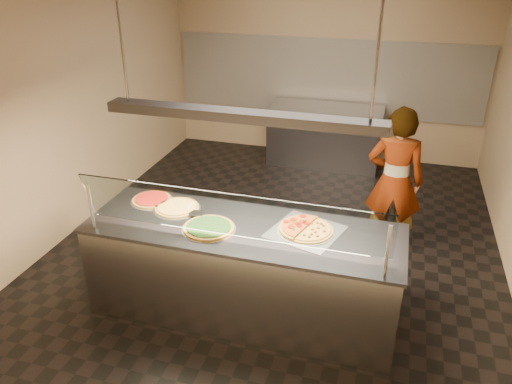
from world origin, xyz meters
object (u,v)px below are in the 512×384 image
(perforated_tray, at_px, (306,231))
(pizza_cheese, at_px, (177,207))
(serving_counter, at_px, (244,271))
(pizza_spinach, at_px, (209,228))
(worker, at_px, (394,182))
(pizza_spatula, at_px, (193,209))
(sneeze_guard, at_px, (230,216))
(pizza_tomato, at_px, (152,199))
(prep_table, at_px, (324,135))
(half_pizza_sausage, at_px, (319,231))
(half_pizza_pepperoni, at_px, (293,226))
(heat_lamp_housing, at_px, (242,116))

(perforated_tray, relative_size, pizza_cheese, 1.58)
(serving_counter, bearing_deg, pizza_spinach, -156.86)
(serving_counter, xyz_separation_m, worker, (1.25, 1.54, 0.38))
(pizza_spatula, bearing_deg, sneeze_guard, -41.95)
(worker, bearing_deg, pizza_cheese, 33.89)
(serving_counter, relative_size, pizza_tomato, 6.98)
(pizza_tomato, height_order, prep_table, pizza_tomato)
(pizza_spinach, relative_size, prep_table, 0.27)
(pizza_tomato, bearing_deg, serving_counter, -13.52)
(half_pizza_sausage, height_order, prep_table, half_pizza_sausage)
(half_pizza_sausage, distance_m, pizza_cheese, 1.37)
(prep_table, bearing_deg, sneeze_guard, -91.54)
(perforated_tray, xyz_separation_m, pizza_tomato, (-1.56, 0.16, 0.01))
(perforated_tray, xyz_separation_m, prep_table, (-0.43, 3.81, -0.47))
(serving_counter, bearing_deg, pizza_spatula, 165.26)
(prep_table, bearing_deg, half_pizza_pepperoni, -85.21)
(pizza_cheese, relative_size, worker, 0.26)
(pizza_spinach, distance_m, prep_table, 4.06)
(half_pizza_sausage, bearing_deg, pizza_cheese, 176.79)
(half_pizza_pepperoni, relative_size, pizza_tomato, 1.27)
(pizza_spatula, relative_size, prep_table, 0.13)
(half_pizza_pepperoni, height_order, half_pizza_sausage, half_pizza_pepperoni)
(worker, height_order, heat_lamp_housing, heat_lamp_housing)
(perforated_tray, bearing_deg, half_pizza_sausage, -0.74)
(pizza_spinach, bearing_deg, half_pizza_pepperoni, 16.00)
(serving_counter, bearing_deg, prep_table, 88.32)
(pizza_tomato, xyz_separation_m, pizza_spatula, (0.47, -0.10, 0.01))
(sneeze_guard, relative_size, pizza_spatula, 11.24)
(sneeze_guard, xyz_separation_m, worker, (1.25, 1.88, -0.38))
(pizza_cheese, relative_size, prep_table, 0.25)
(serving_counter, relative_size, sneeze_guard, 1.09)
(half_pizza_pepperoni, distance_m, prep_table, 3.86)
(half_pizza_pepperoni, relative_size, prep_table, 0.29)
(half_pizza_pepperoni, bearing_deg, pizza_spatula, 176.67)
(half_pizza_sausage, relative_size, heat_lamp_housing, 0.22)
(sneeze_guard, relative_size, heat_lamp_housing, 1.12)
(pizza_spatula, bearing_deg, heat_lamp_housing, -14.74)
(half_pizza_pepperoni, distance_m, pizza_spinach, 0.74)
(pizza_cheese, xyz_separation_m, pizza_tomato, (-0.30, 0.08, -0.00))
(pizza_spatula, bearing_deg, pizza_cheese, 174.21)
(worker, bearing_deg, pizza_spinach, 46.02)
(pizza_cheese, xyz_separation_m, prep_table, (0.82, 3.74, -0.48))
(serving_counter, relative_size, pizza_spinach, 5.87)
(half_pizza_pepperoni, relative_size, worker, 0.30)
(prep_table, bearing_deg, pizza_tomato, -107.11)
(pizza_spinach, bearing_deg, prep_table, 84.43)
(half_pizza_sausage, distance_m, pizza_tomato, 1.68)
(worker, bearing_deg, perforated_tray, 62.89)
(pizza_tomato, bearing_deg, prep_table, 72.89)
(serving_counter, relative_size, pizza_cheese, 6.36)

